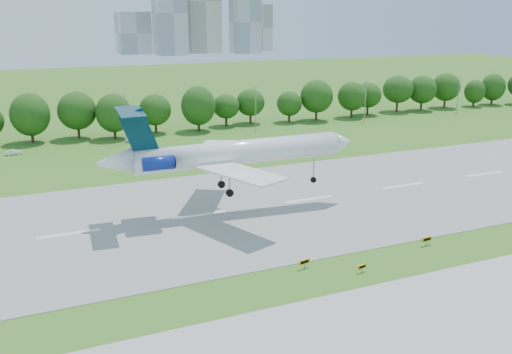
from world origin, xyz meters
name	(u,v)px	position (x,y,z in m)	size (l,w,h in m)	color
ground	(400,253)	(0.00, 0.00, 0.00)	(600.00, 600.00, 0.00)	#3B6B1C
runway	(309,199)	(0.00, 25.00, 0.04)	(400.00, 45.00, 0.08)	gray
taxiway	(505,315)	(0.00, -18.00, 0.04)	(400.00, 23.00, 0.08)	#ADADA8
tree_line	(191,108)	(0.00, 92.00, 6.19)	(288.40, 8.40, 10.40)	#382314
light_poles	(193,113)	(-2.50, 82.00, 6.34)	(175.90, 0.25, 12.19)	gray
skyline	(197,14)	(100.16, 390.61, 30.46)	(127.00, 52.00, 80.00)	#B2B2B7
airliner	(226,153)	(-15.29, 25.18, 9.82)	(42.29, 30.74, 14.42)	white
taxi_sign_left	(304,262)	(-14.00, 1.02, 0.89)	(1.71, 0.51, 1.20)	gray
taxi_sign_centre	(362,267)	(-8.01, -2.91, 0.78)	(1.50, 0.47, 1.05)	gray
taxi_sign_right	(427,239)	(5.06, 0.71, 0.91)	(1.75, 0.34, 1.23)	gray
service_vehicle_a	(14,152)	(-45.86, 80.82, 0.58)	(1.24, 3.55, 1.17)	white
service_vehicle_b	(133,139)	(-18.08, 83.74, 0.66)	(1.57, 3.90, 1.33)	white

